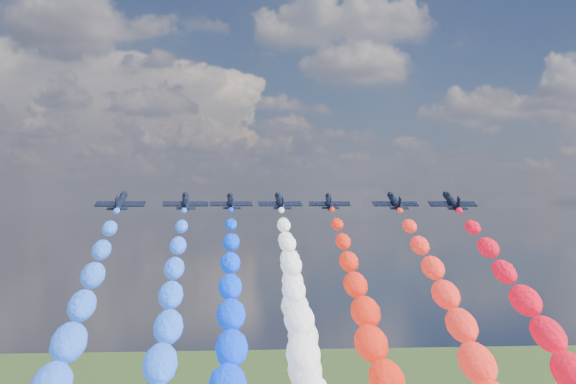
{
  "coord_description": "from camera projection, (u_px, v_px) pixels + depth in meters",
  "views": [
    {
      "loc": [
        -11.64,
        -149.81,
        108.26
      ],
      "look_at": [
        0.0,
        4.0,
        110.58
      ],
      "focal_mm": 46.44,
      "sensor_mm": 36.0,
      "label": 1
    }
  ],
  "objects": [
    {
      "name": "jet_1",
      "position": [
        186.0,
        202.0,
        153.45
      ],
      "size": [
        10.13,
        13.29,
        6.68
      ],
      "primitive_type": null,
      "rotation": [
        0.33,
        0.0,
        0.07
      ],
      "color": "black"
    },
    {
      "name": "jet_3",
      "position": [
        280.0,
        202.0,
        160.06
      ],
      "size": [
        10.08,
        13.26,
        6.68
      ],
      "primitive_type": null,
      "rotation": [
        0.33,
        0.0,
        0.06
      ],
      "color": "black"
    },
    {
      "name": "jet_2",
      "position": [
        231.0,
        202.0,
        164.89
      ],
      "size": [
        9.96,
        13.17,
        6.68
      ],
      "primitive_type": null,
      "rotation": [
        0.33,
        0.0,
        0.05
      ],
      "color": "black"
    },
    {
      "name": "jet_7",
      "position": [
        452.0,
        202.0,
        147.35
      ],
      "size": [
        9.4,
        12.77,
        6.68
      ],
      "primitive_type": null,
      "rotation": [
        0.33,
        0.0,
        -0.01
      ],
      "color": "black"
    },
    {
      "name": "jet_5",
      "position": [
        329.0,
        202.0,
        168.07
      ],
      "size": [
        10.18,
        13.32,
        6.68
      ],
      "primitive_type": null,
      "rotation": [
        0.33,
        0.0,
        -0.07
      ],
      "color": "black"
    },
    {
      "name": "trail_2",
      "position": [
        230.0,
        382.0,
        108.12
      ],
      "size": [
        6.9,
        109.96,
        56.13
      ],
      "primitive_type": null,
      "color": "#0433FC"
    },
    {
      "name": "jet_4",
      "position": [
        280.0,
        202.0,
        175.32
      ],
      "size": [
        9.85,
        13.09,
        6.68
      ],
      "primitive_type": null,
      "rotation": [
        0.33,
        0.0,
        0.04
      ],
      "color": "black"
    },
    {
      "name": "jet_0",
      "position": [
        121.0,
        201.0,
        141.48
      ],
      "size": [
        9.58,
        12.9,
        6.68
      ],
      "primitive_type": null,
      "rotation": [
        0.33,
        0.0,
        -0.02
      ],
      "color": "black"
    },
    {
      "name": "jet_6",
      "position": [
        395.0,
        202.0,
        154.63
      ],
      "size": [
        9.5,
        12.84,
        6.68
      ],
      "primitive_type": null,
      "rotation": [
        0.33,
        0.0,
        0.01
      ],
      "color": "black"
    },
    {
      "name": "trail_5",
      "position": [
        379.0,
        377.0,
        111.3
      ],
      "size": [
        6.9,
        109.96,
        56.13
      ],
      "primitive_type": null,
      "color": "red"
    },
    {
      "name": "trail_4",
      "position": [
        303.0,
        366.0,
        118.55
      ],
      "size": [
        6.9,
        109.96,
        56.13
      ],
      "primitive_type": null,
      "color": "silver"
    }
  ]
}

